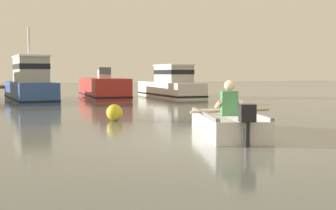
{
  "coord_description": "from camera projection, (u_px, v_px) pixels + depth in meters",
  "views": [
    {
      "loc": [
        -4.62,
        -7.96,
        1.34
      ],
      "look_at": [
        0.47,
        2.76,
        0.55
      ],
      "focal_mm": 51.2,
      "sensor_mm": 36.0,
      "label": 1
    }
  ],
  "objects": [
    {
      "name": "ground_plane",
      "position": [
        207.0,
        143.0,
        9.24
      ],
      "size": [
        120.0,
        120.0,
        0.0
      ],
      "primitive_type": "plane",
      "color": "slate"
    },
    {
      "name": "rowboat_with_person",
      "position": [
        227.0,
        123.0,
        10.38
      ],
      "size": [
        2.31,
        3.63,
        1.19
      ],
      "color": "white",
      "rests_on": "ground"
    },
    {
      "name": "moored_boat_blue",
      "position": [
        30.0,
        85.0,
        22.56
      ],
      "size": [
        1.88,
        6.73,
        3.49
      ],
      "color": "#2D519E",
      "rests_on": "ground"
    },
    {
      "name": "moored_boat_red",
      "position": [
        103.0,
        89.0,
        25.55
      ],
      "size": [
        2.67,
        6.55,
        1.65
      ],
      "color": "#B72D28",
      "rests_on": "ground"
    },
    {
      "name": "moored_boat_white",
      "position": [
        170.0,
        85.0,
        27.03
      ],
      "size": [
        2.28,
        6.95,
        1.83
      ],
      "color": "white",
      "rests_on": "ground"
    },
    {
      "name": "mooring_buoy",
      "position": [
        115.0,
        113.0,
        13.5
      ],
      "size": [
        0.47,
        0.47,
        0.47
      ],
      "primitive_type": "sphere",
      "color": "yellow",
      "rests_on": "ground"
    }
  ]
}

